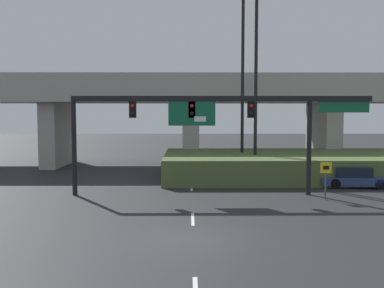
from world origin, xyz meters
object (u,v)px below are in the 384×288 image
Objects in this scene: highway_light_pole_far at (243,78)px; highway_light_pole_near at (256,59)px; signal_gantry at (213,114)px; parked_sedan_near_right at (353,177)px; speed_limit_sign at (326,175)px.

highway_light_pole_near is at bearing -68.57° from highway_light_pole_far.
parked_sedan_near_right is (9.31, 2.71, -4.14)m from signal_gantry.
signal_gantry is 1.05× the size of highway_light_pole_near.
highway_light_pole_near is (3.43, 6.41, 3.89)m from signal_gantry.
parked_sedan_near_right is (6.61, -5.57, -6.78)m from highway_light_pole_far.
speed_limit_sign is 0.47× the size of parked_sedan_near_right.
signal_gantry reaches higher than parked_sedan_near_right.
highway_light_pole_near is at bearing 154.78° from parked_sedan_near_right.
signal_gantry is at bearing -156.78° from parked_sedan_near_right.
highway_light_pole_far is 3.08× the size of parked_sedan_near_right.
highway_light_pole_near is 10.62m from parked_sedan_near_right.
highway_light_pole_far is (2.69, 8.29, 2.64)m from signal_gantry.
signal_gantry reaches higher than speed_limit_sign.
speed_limit_sign is (6.17, -1.57, -3.36)m from signal_gantry.
highway_light_pole_far is (-0.73, 1.87, -1.24)m from highway_light_pole_near.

